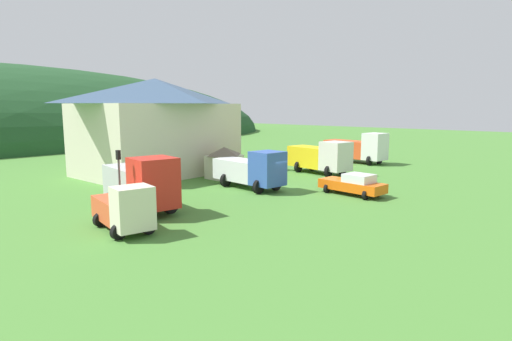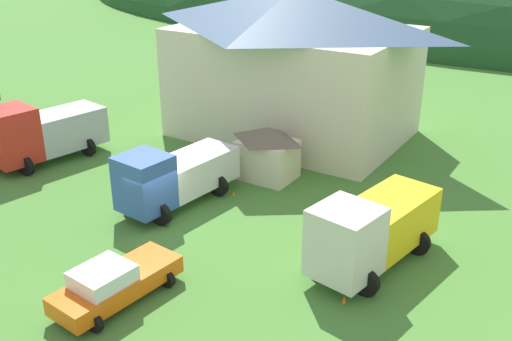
% 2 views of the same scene
% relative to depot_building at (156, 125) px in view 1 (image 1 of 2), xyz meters
% --- Properties ---
extents(ground_plane, '(200.00, 200.00, 0.00)m').
position_rel_depot_building_xyz_m(ground_plane, '(0.97, -14.27, -4.83)').
color(ground_plane, '#477F33').
extents(depot_building, '(15.15, 10.58, 9.37)m').
position_rel_depot_building_xyz_m(depot_building, '(0.00, 0.00, 0.00)').
color(depot_building, beige).
rests_on(depot_building, ground).
extents(play_shed_cream, '(3.18, 2.53, 2.94)m').
position_rel_depot_building_xyz_m(play_shed_cream, '(2.36, -7.07, -3.32)').
color(play_shed_cream, beige).
rests_on(play_shed_cream, ground).
extents(light_truck_cream, '(2.99, 5.16, 2.65)m').
position_rel_depot_building_xyz_m(light_truck_cream, '(-13.18, -15.18, -3.57)').
color(light_truck_cream, beige).
rests_on(light_truck_cream, ground).
extents(crane_truck_red, '(3.96, 7.02, 3.63)m').
position_rel_depot_building_xyz_m(crane_truck_red, '(-9.93, -12.00, -2.98)').
color(crane_truck_red, red).
rests_on(crane_truck_red, ground).
extents(box_truck_blue, '(3.44, 6.89, 3.21)m').
position_rel_depot_building_xyz_m(box_truck_blue, '(0.21, -12.45, -3.22)').
color(box_truck_blue, '#3356AD').
rests_on(box_truck_blue, ground).
extents(flatbed_truck_yellow, '(3.81, 7.08, 3.33)m').
position_rel_depot_building_xyz_m(flatbed_truck_yellow, '(10.56, -12.51, -3.10)').
color(flatbed_truck_yellow, silver).
rests_on(flatbed_truck_yellow, ground).
extents(heavy_rig_white, '(3.70, 7.75, 3.63)m').
position_rel_depot_building_xyz_m(heavy_rig_white, '(20.54, -11.31, -3.06)').
color(heavy_rig_white, white).
rests_on(heavy_rig_white, ground).
extents(service_pickup_orange, '(2.67, 5.24, 1.66)m').
position_rel_depot_building_xyz_m(service_pickup_orange, '(3.48, -19.88, -4.00)').
color(service_pickup_orange, orange).
rests_on(service_pickup_orange, ground).
extents(traffic_light_west, '(0.20, 0.32, 4.18)m').
position_rel_depot_building_xyz_m(traffic_light_west, '(-12.08, -12.96, -2.27)').
color(traffic_light_west, '#4C4C51').
rests_on(traffic_light_west, ground).
extents(traffic_cone_near_pickup, '(0.36, 0.36, 0.53)m').
position_rel_depot_building_xyz_m(traffic_cone_near_pickup, '(2.06, -9.95, -4.83)').
color(traffic_cone_near_pickup, orange).
rests_on(traffic_cone_near_pickup, ground).
extents(traffic_cone_mid_row, '(0.36, 0.36, 0.54)m').
position_rel_depot_building_xyz_m(traffic_cone_mid_row, '(10.77, -15.37, -4.83)').
color(traffic_cone_mid_row, orange).
rests_on(traffic_cone_mid_row, ground).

